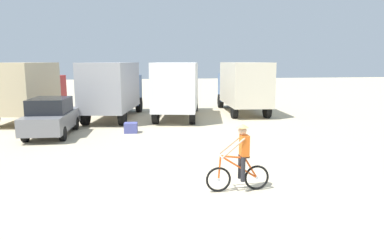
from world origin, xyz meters
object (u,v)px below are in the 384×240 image
(cyclist_orange_shirt, at_px, (240,160))
(box_truck_tan_camper, at_px, (28,88))
(box_truck_grey_hauler, at_px, (113,87))
(supply_crate, at_px, (131,128))
(box_truck_cream_rv, at_px, (243,85))
(box_truck_avon_van, at_px, (177,87))
(sedan_parked, at_px, (51,117))

(cyclist_orange_shirt, bearing_deg, box_truck_tan_camper, 123.92)
(box_truck_grey_hauler, xyz_separation_m, supply_crate, (1.03, -4.60, -1.63))
(box_truck_grey_hauler, xyz_separation_m, box_truck_cream_rv, (8.38, 1.08, 0.00))
(cyclist_orange_shirt, bearing_deg, box_truck_cream_rv, 72.50)
(box_truck_avon_van, bearing_deg, box_truck_grey_hauler, 176.21)
(cyclist_orange_shirt, distance_m, supply_crate, 8.85)
(box_truck_tan_camper, distance_m, box_truck_cream_rv, 13.27)
(box_truck_tan_camper, relative_size, cyclist_orange_shirt, 3.83)
(box_truck_avon_van, xyz_separation_m, box_truck_cream_rv, (4.56, 1.33, 0.00))
(box_truck_grey_hauler, height_order, box_truck_cream_rv, same)
(box_truck_avon_van, height_order, sedan_parked, box_truck_avon_van)
(sedan_parked, distance_m, supply_crate, 3.68)
(cyclist_orange_shirt, bearing_deg, box_truck_grey_hauler, 107.07)
(box_truck_avon_van, height_order, supply_crate, box_truck_avon_van)
(sedan_parked, height_order, supply_crate, sedan_parked)
(sedan_parked, xyz_separation_m, cyclist_orange_shirt, (6.56, -8.31, -0.04))
(box_truck_grey_hauler, relative_size, sedan_parked, 1.65)
(box_truck_grey_hauler, relative_size, supply_crate, 11.44)
(box_truck_grey_hauler, bearing_deg, box_truck_avon_van, -3.79)
(box_truck_avon_van, xyz_separation_m, cyclist_orange_shirt, (0.14, -12.67, -1.03))
(sedan_parked, bearing_deg, box_truck_cream_rv, 27.39)
(box_truck_tan_camper, xyz_separation_m, sedan_parked, (2.26, -4.81, -0.99))
(box_truck_grey_hauler, xyz_separation_m, box_truck_avon_van, (3.82, -0.25, 0.00))
(box_truck_cream_rv, height_order, supply_crate, box_truck_cream_rv)
(box_truck_tan_camper, xyz_separation_m, supply_crate, (5.89, -4.80, -1.63))
(box_truck_cream_rv, distance_m, supply_crate, 9.43)
(box_truck_avon_van, distance_m, cyclist_orange_shirt, 12.71)
(cyclist_orange_shirt, bearing_deg, sedan_parked, 128.29)
(box_truck_tan_camper, distance_m, box_truck_grey_hauler, 4.86)
(box_truck_avon_van, distance_m, box_truck_cream_rv, 4.75)
(box_truck_avon_van, height_order, cyclist_orange_shirt, box_truck_avon_van)
(box_truck_avon_van, bearing_deg, sedan_parked, -145.86)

